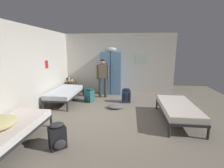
% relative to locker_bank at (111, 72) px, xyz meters
% --- Properties ---
extents(ground_plane, '(9.40, 9.40, 0.00)m').
position_rel_locker_bank_xyz_m(ground_plane, '(0.31, -2.66, -0.97)').
color(ground_plane, gray).
extents(room_backdrop, '(4.97, 5.94, 2.67)m').
position_rel_locker_bank_xyz_m(room_backdrop, '(-1.02, -1.30, 0.36)').
color(room_backdrop, beige).
rests_on(room_backdrop, ground_plane).
extents(locker_bank, '(0.90, 0.55, 2.07)m').
position_rel_locker_bank_xyz_m(locker_bank, '(0.00, 0.00, 0.00)').
color(locker_bank, '#5B84B2').
rests_on(locker_bank, ground_plane).
extents(shelf_unit, '(0.38, 0.30, 0.57)m').
position_rel_locker_bank_xyz_m(shelf_unit, '(-1.82, -0.14, -0.62)').
color(shelf_unit, brown).
rests_on(shelf_unit, ground_plane).
extents(bed_left_rear, '(0.90, 1.90, 0.49)m').
position_rel_locker_bank_xyz_m(bed_left_rear, '(-1.57, -1.42, -0.59)').
color(bed_left_rear, '#28282D').
rests_on(bed_left_rear, ground_plane).
extents(bed_left_front, '(0.90, 1.90, 0.49)m').
position_rel_locker_bank_xyz_m(bed_left_front, '(-1.57, -4.36, -0.59)').
color(bed_left_front, '#28282D').
rests_on(bed_left_front, ground_plane).
extents(bed_right, '(0.90, 1.90, 0.49)m').
position_rel_locker_bank_xyz_m(bed_right, '(2.18, -2.69, -0.59)').
color(bed_right, '#28282D').
rests_on(bed_right, ground_plane).
extents(person_traveler, '(0.50, 0.26, 1.58)m').
position_rel_locker_bank_xyz_m(person_traveler, '(-0.27, -0.62, -0.01)').
color(person_traveler, '#3D3833').
rests_on(person_traveler, ground_plane).
extents(water_bottle, '(0.06, 0.06, 0.21)m').
position_rel_locker_bank_xyz_m(water_bottle, '(-1.90, -0.12, -0.31)').
color(water_bottle, '#B2DBEA').
rests_on(water_bottle, shelf_unit).
extents(lotion_bottle, '(0.05, 0.05, 0.13)m').
position_rel_locker_bank_xyz_m(lotion_bottle, '(-1.75, -0.18, -0.34)').
color(lotion_bottle, beige).
rests_on(lotion_bottle, shelf_unit).
extents(backpack_black, '(0.41, 0.42, 0.55)m').
position_rel_locker_bank_xyz_m(backpack_black, '(-0.59, -4.29, -0.71)').
color(backpack_black, black).
rests_on(backpack_black, ground_plane).
extents(backpack_navy, '(0.35, 0.36, 0.55)m').
position_rel_locker_bank_xyz_m(backpack_navy, '(0.71, -1.19, -0.71)').
color(backpack_navy, navy).
rests_on(backpack_navy, ground_plane).
extents(backpack_teal, '(0.40, 0.41, 0.55)m').
position_rel_locker_bank_xyz_m(backpack_teal, '(-0.70, -1.29, -0.71)').
color(backpack_teal, '#23666B').
rests_on(backpack_teal, ground_plane).
extents(clothes_pile_grey, '(0.53, 0.40, 0.13)m').
position_rel_locker_bank_xyz_m(clothes_pile_grey, '(0.35, -1.89, -0.90)').
color(clothes_pile_grey, slate).
rests_on(clothes_pile_grey, ground_plane).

